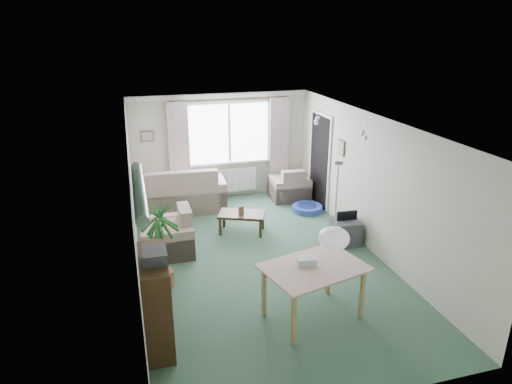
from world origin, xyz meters
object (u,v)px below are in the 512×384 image
object	(u,v)px
bookshelf	(156,301)
pet_bed	(307,208)
coffee_table	(242,223)
armchair_corner	(289,183)
houseplant	(162,244)
sofa	(179,188)
dining_table	(313,293)
armchair_left	(166,231)
tv_cube	(346,231)

from	to	relation	value
bookshelf	pet_bed	distance (m)	4.95
coffee_table	bookshelf	xyz separation A→B (m)	(-1.81, -2.90, 0.40)
armchair_corner	pet_bed	distance (m)	0.92
pet_bed	houseplant	bearing A→B (deg)	-145.58
sofa	dining_table	distance (m)	4.63
sofa	coffee_table	bearing A→B (deg)	126.62
armchair_corner	houseplant	bearing A→B (deg)	47.05
dining_table	armchair_corner	bearing A→B (deg)	74.31
coffee_table	pet_bed	world-z (taller)	coffee_table
armchair_corner	coffee_table	size ratio (longest dim) A/B	0.97
armchair_left	dining_table	size ratio (longest dim) A/B	0.75
armchair_corner	coffee_table	xyz separation A→B (m)	(-1.50, -1.49, -0.18)
sofa	bookshelf	world-z (taller)	bookshelf
coffee_table	bookshelf	bearing A→B (deg)	-122.07
armchair_left	sofa	bearing A→B (deg)	166.64
armchair_corner	armchair_left	world-z (taller)	armchair_left
tv_cube	armchair_corner	bearing A→B (deg)	98.75
bookshelf	dining_table	size ratio (longest dim) A/B	0.99
houseplant	tv_cube	world-z (taller)	houseplant
coffee_table	armchair_left	bearing A→B (deg)	-162.73
armchair_left	houseplant	xyz separation A→B (m)	(-0.15, -1.13, 0.31)
armchair_left	houseplant	distance (m)	1.18
coffee_table	tv_cube	world-z (taller)	tv_cube
armchair_left	tv_cube	size ratio (longest dim) A/B	1.84
houseplant	tv_cube	bearing A→B (deg)	10.44
dining_table	pet_bed	size ratio (longest dim) A/B	1.89
houseplant	dining_table	xyz separation A→B (m)	(1.88, -1.34, -0.34)
sofa	armchair_corner	world-z (taller)	sofa
tv_cube	pet_bed	size ratio (longest dim) A/B	0.78
dining_table	pet_bed	world-z (taller)	dining_table
houseplant	tv_cube	size ratio (longest dim) A/B	2.90
armchair_corner	bookshelf	bearing A→B (deg)	55.43
armchair_left	houseplant	bearing A→B (deg)	-7.86
dining_table	tv_cube	bearing A→B (deg)	53.15
coffee_table	tv_cube	size ratio (longest dim) A/B	1.75
bookshelf	tv_cube	size ratio (longest dim) A/B	2.40
dining_table	pet_bed	bearing A→B (deg)	69.16
armchair_left	pet_bed	size ratio (longest dim) A/B	1.42
armchair_corner	tv_cube	bearing A→B (deg)	97.71
dining_table	tv_cube	size ratio (longest dim) A/B	2.44
armchair_left	pet_bed	xyz separation A→B (m)	(3.09, 1.09, -0.35)
dining_table	tv_cube	distance (m)	2.45
armchair_left	bookshelf	xyz separation A→B (m)	(-0.34, -2.44, 0.19)
armchair_left	tv_cube	xyz separation A→B (m)	(3.20, -0.51, -0.18)
armchair_left	dining_table	distance (m)	3.01
sofa	coffee_table	size ratio (longest dim) A/B	2.22
armchair_left	tv_cube	bearing A→B (deg)	80.70
armchair_corner	armchair_left	xyz separation A→B (m)	(-2.98, -1.95, 0.03)
dining_table	sofa	bearing A→B (deg)	105.94
houseplant	armchair_left	bearing A→B (deg)	82.41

